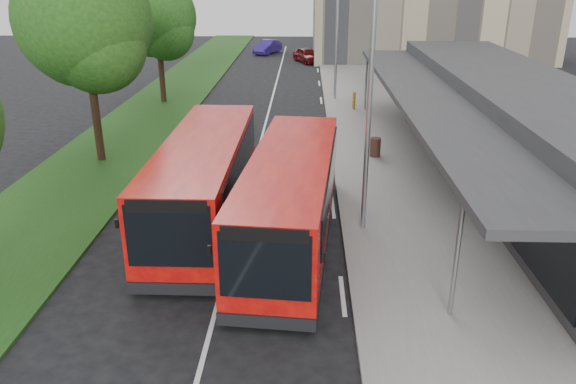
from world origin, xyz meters
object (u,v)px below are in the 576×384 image
lamp_post_near (367,91)px  bus_second (205,180)px  lamp_post_far (336,27)px  bus_main (290,199)px  car_near (307,55)px  tree_far (157,23)px  litter_bin (375,147)px  tree_mid (85,28)px  bollard (354,101)px  car_far (268,47)px

lamp_post_near → bus_second: lamp_post_near is taller
lamp_post_far → bus_second: bearing=-105.2°
bus_second → bus_main: bearing=-27.0°
bus_second → car_near: 35.73m
bus_second → tree_far: bearing=108.0°
bus_second → litter_bin: bearing=46.8°
lamp_post_near → bus_main: bearing=-160.4°
tree_mid → bollard: tree_mid is taller
tree_mid → litter_bin: tree_mid is taller
lamp_post_near → bollard: lamp_post_near is taller
tree_mid → lamp_post_near: 13.22m
lamp_post_near → car_far: bearing=97.9°
lamp_post_far → bus_main: (-2.30, -20.82, -3.25)m
tree_far → bus_main: 22.03m
tree_far → bus_main: tree_far is taller
tree_far → bollard: size_ratio=7.45×
tree_far → car_near: tree_far is taller
tree_far → bus_second: size_ratio=0.76×
car_far → lamp_post_far: bearing=-53.3°
car_near → tree_mid: bearing=-130.4°
tree_mid → bus_second: (5.88, -6.36, -4.34)m
bollard → lamp_post_far: bearing=109.9°
tree_mid → litter_bin: size_ratio=10.42×
tree_mid → lamp_post_far: bearing=49.3°
tree_mid → car_near: bearing=72.2°
litter_bin → bollard: 9.30m
tree_far → car_far: (5.32, 22.97, -4.35)m
car_near → bollard: bearing=-104.2°
bollard → car_near: (-2.85, 19.30, 0.01)m
bus_main → car_far: bus_main is taller
tree_far → car_far: bearing=77.0°
tree_mid → bollard: bearing=39.0°
tree_mid → bus_second: tree_mid is taller
bollard → car_far: (-6.91, 25.07, 0.01)m
tree_mid → litter_bin: (12.48, 0.60, -5.25)m
bus_main → car_far: (-3.50, 42.84, -0.78)m
car_near → lamp_post_near: bearing=-109.8°
car_near → tree_far: bearing=-141.2°
tree_mid → litter_bin: 13.55m
car_near → car_far: car_far is taller
bollard → tree_mid: bearing=-141.0°
bus_main → car_far: 42.99m
lamp_post_near → bus_second: bearing=172.4°
bus_second → bollard: size_ratio=9.85×
bus_second → litter_bin: bus_second is taller
car_far → bus_second: bearing=-67.3°
tree_mid → car_far: tree_mid is taller
car_far → car_near: bearing=-32.9°
lamp_post_far → car_near: lamp_post_far is taller
car_far → bollard: bearing=-52.7°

